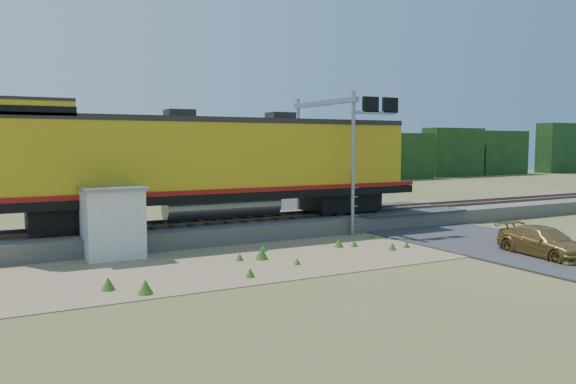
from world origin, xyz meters
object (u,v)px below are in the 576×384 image
car (544,242)px  shed (112,221)px  signal_gantry (336,129)px  locomotive (217,163)px

car → shed: bearing=158.8°
signal_gantry → car: bearing=-70.7°
locomotive → shed: size_ratio=7.34×
shed → signal_gantry: (12.05, 1.83, 3.93)m
signal_gantry → shed: bearing=-171.4°
locomotive → car: 15.13m
locomotive → car: (10.09, -10.85, -3.07)m
signal_gantry → locomotive: bearing=174.1°
shed → locomotive: bearing=24.3°
locomotive → car: size_ratio=5.04×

